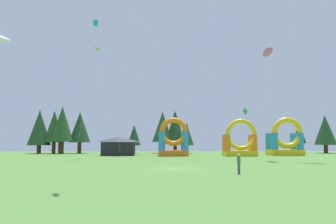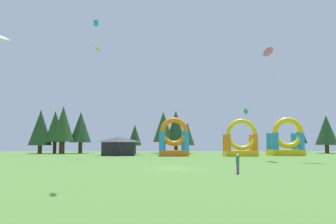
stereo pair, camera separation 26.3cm
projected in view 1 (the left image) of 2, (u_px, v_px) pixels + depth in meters
name	position (u px, v px, depth m)	size (l,w,h in m)	color
ground_plane	(173.00, 168.00, 35.17)	(120.00, 120.00, 0.00)	#548438
kite_cyan_box	(96.00, 24.00, 54.34)	(3.83, 9.04, 21.95)	#19B7CC
kite_pink_parafoil	(268.00, 52.00, 51.99)	(1.36, 7.84, 17.07)	#EA599E
kite_lime_parafoil	(97.00, 49.00, 60.24)	(2.39, 8.55, 19.52)	#8CD826
kite_green_diamond	(245.00, 112.00, 64.97)	(3.96, 1.26, 8.81)	green
person_far_side	(239.00, 162.00, 29.21)	(0.41, 0.41, 1.72)	#724C8C
inflatable_yellow_castle	(173.00, 142.00, 64.69)	(5.58, 4.32, 7.19)	orange
inflatable_red_slide	(286.00, 142.00, 67.01)	(6.35, 4.63, 7.41)	yellow
inflatable_orange_dome	(240.00, 143.00, 64.03)	(6.03, 3.54, 6.92)	yellow
festival_tent	(118.00, 146.00, 65.90)	(6.14, 3.80, 3.67)	black
tree_row_0	(40.00, 128.00, 76.72)	(5.11, 5.11, 9.82)	#4C331E
tree_row_1	(54.00, 127.00, 76.85)	(4.41, 4.41, 9.64)	#4C331E
tree_row_2	(60.00, 131.00, 75.65)	(2.89, 2.89, 7.34)	#4C331E
tree_row_3	(62.00, 124.00, 76.04)	(4.87, 4.87, 10.57)	#4C331E
tree_row_4	(80.00, 127.00, 78.26)	(4.85, 4.85, 9.47)	#4C331E
tree_row_5	(134.00, 135.00, 75.39)	(3.01, 3.01, 6.41)	#4C331E
tree_row_6	(163.00, 127.00, 79.25)	(4.82, 4.82, 9.58)	#4C331E
tree_row_7	(175.00, 126.00, 79.31)	(4.46, 4.46, 9.86)	#4C331E
tree_row_8	(187.00, 134.00, 77.48)	(3.24, 3.24, 6.93)	#4C331E
tree_row_9	(299.00, 133.00, 81.22)	(3.08, 3.08, 7.19)	#4C331E
tree_row_10	(325.00, 130.00, 79.10)	(5.02, 5.02, 8.75)	#4C331E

